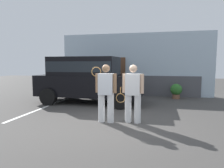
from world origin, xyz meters
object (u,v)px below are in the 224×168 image
object	(u,v)px
parked_suv	(88,77)
tennis_player_man	(106,92)
tennis_player_woman	(133,93)
potted_plant_by_porch	(176,90)

from	to	relation	value
parked_suv	tennis_player_man	world-z (taller)	parked_suv
tennis_player_woman	potted_plant_by_porch	bearing A→B (deg)	-105.19
tennis_player_woman	potted_plant_by_porch	distance (m)	4.85
tennis_player_man	potted_plant_by_porch	bearing A→B (deg)	-117.14
parked_suv	potted_plant_by_porch	world-z (taller)	parked_suv
tennis_player_woman	potted_plant_by_porch	world-z (taller)	tennis_player_woman
tennis_player_man	parked_suv	bearing A→B (deg)	-60.67
potted_plant_by_porch	parked_suv	bearing A→B (deg)	-153.95
tennis_player_man	tennis_player_woman	distance (m)	0.80
parked_suv	tennis_player_woman	size ratio (longest dim) A/B	2.67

